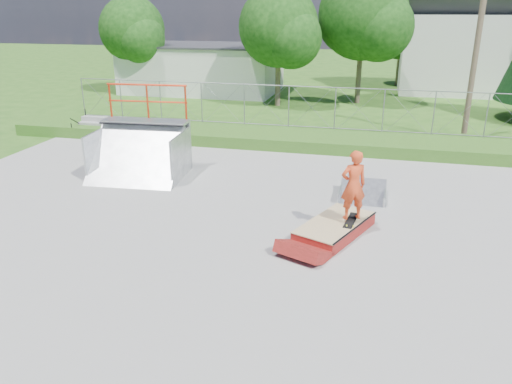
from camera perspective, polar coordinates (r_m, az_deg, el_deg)
ground at (r=12.66m, az=-4.91°, el=-5.21°), size 120.00×120.00×0.00m
concrete_pad at (r=12.65m, az=-4.92°, el=-5.13°), size 20.00×16.00×0.04m
grass_berm at (r=21.28m, az=3.21°, el=6.21°), size 24.00×3.00×0.50m
grind_box at (r=12.85m, az=8.99°, el=-4.12°), size 1.99×2.66×0.36m
quarter_pipe at (r=17.03m, az=-13.52°, el=6.36°), size 3.16×2.73×2.97m
flat_bank_ramp at (r=15.36m, az=12.07°, el=-0.04°), size 1.40×1.49×0.42m
skateboard at (r=12.79m, az=10.78°, el=-3.26°), size 0.36×0.82×0.13m
skater at (r=12.47m, az=11.05°, el=0.45°), size 0.76×0.65×1.76m
concrete_stairs at (r=23.57m, az=-18.08°, el=7.01°), size 1.50×1.60×0.80m
chain_link_fence at (r=21.99m, az=3.76°, el=9.73°), size 20.00×0.06×1.80m
utility_building_flat at (r=35.05m, az=-6.08°, el=13.82°), size 10.00×6.00×3.00m
gable_house at (r=37.19m, az=22.86°, el=16.40°), size 8.40×6.08×8.94m
utility_pole at (r=23.14m, az=23.94°, el=15.13°), size 0.24×0.24×8.00m
tree_left_near at (r=29.17m, az=3.04°, el=17.99°), size 4.76×4.48×6.65m
tree_center at (r=30.62m, az=12.65°, el=18.80°), size 5.44×5.12×7.60m
tree_left_far at (r=34.38m, az=-13.71°, el=17.33°), size 4.42×4.16×6.18m
tree_back_mid at (r=38.71m, az=16.67°, el=16.90°), size 4.08×3.84×5.70m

